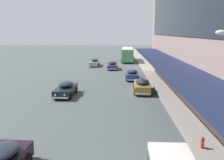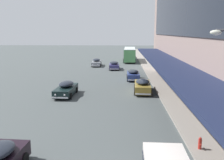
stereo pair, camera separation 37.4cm
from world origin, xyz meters
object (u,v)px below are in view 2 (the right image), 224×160
object	(u,v)px
sedan_far_back	(96,62)
sedan_second_near	(66,89)
transit_bus_kerbside_front	(130,54)
sedan_trailing_mid	(130,55)
sedan_lead_mid	(133,75)
fire_hydrant	(200,143)
sedan_second_mid	(114,65)
sedan_oncoming_front	(142,86)

from	to	relation	value
sedan_far_back	sedan_second_near	xyz separation A→B (m)	(-0.88, -23.73, 0.01)
transit_bus_kerbside_front	sedan_trailing_mid	distance (m)	8.22
sedan_lead_mid	fire_hydrant	size ratio (longest dim) A/B	6.08
sedan_second_mid	transit_bus_kerbside_front	bearing A→B (deg)	75.79
sedan_second_mid	fire_hydrant	world-z (taller)	sedan_second_mid
sedan_lead_mid	fire_hydrant	distance (m)	21.86
transit_bus_kerbside_front	fire_hydrant	distance (m)	44.48
sedan_far_back	sedan_oncoming_front	size ratio (longest dim) A/B	0.99
sedan_lead_mid	sedan_oncoming_front	bearing A→B (deg)	-84.51
sedan_second_near	sedan_trailing_mid	size ratio (longest dim) A/B	0.99
sedan_second_near	sedan_lead_mid	size ratio (longest dim) A/B	1.12
sedan_second_near	sedan_second_mid	world-z (taller)	sedan_second_near
transit_bus_kerbside_front	sedan_oncoming_front	xyz separation A→B (m)	(0.57, -30.15, -1.01)
sedan_oncoming_front	sedan_trailing_mid	distance (m)	38.30
sedan_second_mid	fire_hydrant	size ratio (longest dim) A/B	6.36
fire_hydrant	sedan_trailing_mid	bearing A→B (deg)	92.60
sedan_second_near	sedan_trailing_mid	bearing A→B (deg)	78.53
sedan_second_near	sedan_second_mid	xyz separation A→B (m)	(4.58, 19.31, -0.01)
fire_hydrant	sedan_far_back	bearing A→B (deg)	104.92
sedan_far_back	sedan_second_mid	size ratio (longest dim) A/B	1.10
sedan_lead_mid	sedan_trailing_mid	size ratio (longest dim) A/B	0.89
transit_bus_kerbside_front	sedan_second_near	xyz separation A→B (m)	(-7.78, -31.93, -1.02)
sedan_trailing_mid	fire_hydrant	bearing A→B (deg)	-87.40
sedan_far_back	fire_hydrant	size ratio (longest dim) A/B	7.00
transit_bus_kerbside_front	fire_hydrant	xyz separation A→B (m)	(2.74, -44.37, -1.29)
sedan_far_back	transit_bus_kerbside_front	bearing A→B (deg)	49.93
sedan_far_back	sedan_lead_mid	distance (m)	16.00
sedan_second_near	transit_bus_kerbside_front	bearing A→B (deg)	76.31
transit_bus_kerbside_front	sedan_second_mid	size ratio (longest dim) A/B	2.35
sedan_far_back	sedan_second_near	world-z (taller)	sedan_second_near
sedan_oncoming_front	transit_bus_kerbside_front	bearing A→B (deg)	91.08
transit_bus_kerbside_front	fire_hydrant	bearing A→B (deg)	-86.46
sedan_trailing_mid	fire_hydrant	size ratio (longest dim) A/B	6.86
sedan_second_near	fire_hydrant	world-z (taller)	sedan_second_near
sedan_second_mid	sedan_oncoming_front	bearing A→B (deg)	-77.88
sedan_second_near	sedan_second_mid	size ratio (longest dim) A/B	1.07
sedan_second_near	fire_hydrant	distance (m)	16.30
sedan_trailing_mid	transit_bus_kerbside_front	bearing A→B (deg)	-92.49
transit_bus_kerbside_front	sedan_lead_mid	bearing A→B (deg)	-90.37
sedan_far_back	fire_hydrant	world-z (taller)	sedan_far_back
sedan_far_back	sedan_second_mid	bearing A→B (deg)	-50.06
transit_bus_kerbside_front	sedan_lead_mid	distance (m)	22.74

